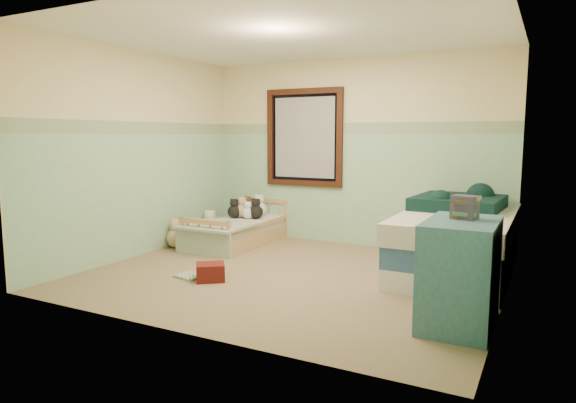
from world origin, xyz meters
The scene contains 29 objects.
floor centered at (0.00, 0.00, -0.01)m, with size 4.20×3.60×0.02m, color brown.
ceiling centered at (0.00, 0.00, 2.51)m, with size 4.20×3.60×0.02m, color white.
wall_back centered at (0.00, 1.80, 1.25)m, with size 4.20×0.04×2.50m, color beige.
wall_front centered at (0.00, -1.80, 1.25)m, with size 4.20×0.04×2.50m, color beige.
wall_left centered at (-2.10, 0.00, 1.25)m, with size 0.04×3.60×2.50m, color beige.
wall_right centered at (2.10, 0.00, 1.25)m, with size 0.04×3.60×2.50m, color beige.
wainscot_mint centered at (0.00, 1.79, 0.75)m, with size 4.20×0.01×1.50m, color #98B7A1.
border_strip centered at (0.00, 1.79, 1.57)m, with size 4.20×0.01×0.15m, color #376842.
window_frame centered at (-0.70, 1.76, 1.45)m, with size 1.16×0.06×1.36m, color black.
window_blinds centered at (-0.70, 1.77, 1.45)m, with size 0.92×0.01×1.12m, color #B7B7B6.
toddler_bed_frame centered at (-1.36, 1.05, 0.10)m, with size 0.77×1.54×0.20m, color #A56D49.
toddler_mattress centered at (-1.36, 1.05, 0.26)m, with size 0.70×1.47×0.12m, color silver.
patchwork_quilt centered at (-1.36, 0.57, 0.33)m, with size 0.84×0.77×0.03m, color #709ACA.
plush_bed_brown centered at (-1.51, 1.55, 0.41)m, with size 0.19×0.19×0.19m, color brown.
plush_bed_white centered at (-1.31, 1.55, 0.42)m, with size 0.21×0.21×0.21m, color white.
plush_bed_tan centered at (-1.46, 1.33, 0.42)m, with size 0.20×0.20×0.20m, color tan.
plush_bed_dark centered at (-1.23, 1.33, 0.42)m, with size 0.20×0.20×0.20m, color black.
plush_floor_cream centered at (-1.95, 1.22, 0.14)m, with size 0.27×0.27×0.27m, color white.
plush_floor_tan centered at (-1.94, 0.47, 0.13)m, with size 0.26×0.26×0.26m, color tan.
twin_bed_frame centered at (1.55, 0.93, 0.11)m, with size 1.07×2.14×0.22m, color silver.
twin_boxspring centered at (1.55, 0.93, 0.33)m, with size 1.07×2.14×0.22m, color navy.
twin_mattress centered at (1.55, 0.93, 0.55)m, with size 1.11×2.18×0.22m, color silver.
teal_blanket centered at (1.50, 1.23, 0.73)m, with size 0.91×0.96×0.14m, color black.
dresser centered at (1.83, -0.66, 0.42)m, with size 0.52×0.83×0.83m, color #305B71.
book_stack centered at (1.83, -0.57, 0.93)m, with size 0.18×0.14×0.18m, color #442E32.
red_pillow centered at (-0.63, -0.57, 0.09)m, with size 0.28×0.25×0.18m, color maroon.
floor_book centered at (-0.90, -0.58, 0.01)m, with size 0.28×0.22×0.03m, color yellow.
extra_plush_0 centered at (-1.33, 1.28, 0.40)m, with size 0.17×0.17×0.17m, color white.
extra_plush_1 centered at (-1.54, 1.24, 0.41)m, with size 0.19×0.19×0.19m, color black.
Camera 1 is at (2.42, -4.67, 1.48)m, focal length 31.56 mm.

